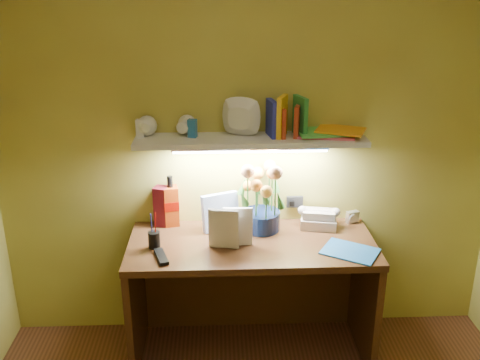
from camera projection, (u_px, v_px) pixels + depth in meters
name	position (u px, v px, depth m)	size (l,w,h in m)	color
desk	(251.00, 298.00, 3.16)	(1.40, 0.60, 0.75)	#391D0F
flower_bouquet	(261.00, 199.00, 3.12)	(0.25, 0.25, 0.39)	#0A1639
telephone	(319.00, 217.00, 3.20)	(0.21, 0.16, 0.13)	beige
desk_clock	(352.00, 217.00, 3.26)	(0.07, 0.04, 0.07)	silver
whisky_bottle	(171.00, 201.00, 3.19)	(0.08, 0.08, 0.31)	#A4360B
whisky_box	(162.00, 206.00, 3.20)	(0.08, 0.08, 0.25)	#590F1A
pen_cup	(154.00, 234.00, 2.94)	(0.07, 0.07, 0.16)	black
art_card	(220.00, 212.00, 3.15)	(0.22, 0.04, 0.22)	white
tv_remote	(161.00, 257.00, 2.85)	(0.05, 0.17, 0.02)	black
blue_folder	(350.00, 251.00, 2.92)	(0.29, 0.21, 0.01)	#236AB8
desk_book_a	(208.00, 228.00, 2.94)	(0.17, 0.02, 0.23)	beige
desk_book_b	(223.00, 227.00, 2.96)	(0.17, 0.02, 0.23)	white
wall_shelf	(253.00, 133.00, 2.99)	(1.32, 0.33, 0.26)	white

